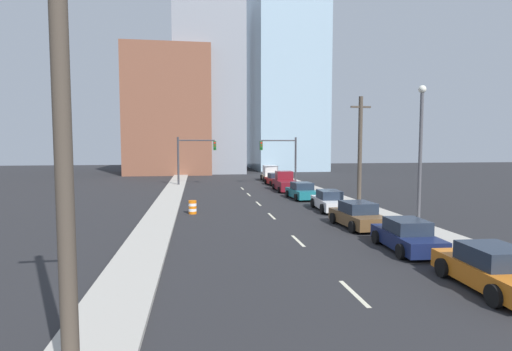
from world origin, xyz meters
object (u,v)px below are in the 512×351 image
(sedan_navy, at_px, (407,236))
(pickup_truck_maroon, at_px, (285,183))
(utility_pole_left_near, at_px, (62,125))
(sedan_white, at_px, (329,201))
(utility_pole_right_mid, at_px, (360,151))
(sedan_orange, at_px, (493,270))
(street_lamp, at_px, (421,146))
(traffic_barrel, at_px, (193,207))
(sedan_teal, at_px, (302,191))
(sedan_brown, at_px, (358,216))
(traffic_signal_right, at_px, (285,154))
(traffic_signal_left, at_px, (190,154))
(sedan_red, at_px, (276,180))
(box_truck_tan, at_px, (270,173))

(sedan_navy, height_order, pickup_truck_maroon, pickup_truck_maroon)
(utility_pole_left_near, xyz_separation_m, sedan_navy, (11.93, 9.24, -4.55))
(sedan_white, relative_size, pickup_truck_maroon, 0.89)
(utility_pole_right_mid, distance_m, sedan_orange, 18.13)
(street_lamp, relative_size, sedan_white, 1.72)
(traffic_barrel, distance_m, street_lamp, 15.43)
(traffic_barrel, relative_size, sedan_teal, 0.21)
(sedan_brown, height_order, sedan_teal, sedan_brown)
(traffic_signal_right, xyz_separation_m, pickup_truck_maroon, (-1.49, -6.86, -2.99))
(traffic_signal_left, distance_m, sedan_white, 22.80)
(sedan_navy, bearing_deg, traffic_signal_left, 111.25)
(sedan_teal, relative_size, sedan_red, 1.03)
(traffic_barrel, relative_size, box_truck_tan, 0.17)
(sedan_red, bearing_deg, sedan_white, -92.78)
(traffic_signal_right, relative_size, sedan_orange, 1.29)
(utility_pole_right_mid, height_order, traffic_barrel, utility_pole_right_mid)
(box_truck_tan, bearing_deg, utility_pole_right_mid, -80.72)
(sedan_navy, relative_size, sedan_brown, 0.98)
(traffic_barrel, height_order, sedan_navy, sedan_navy)
(sedan_brown, height_order, sedan_red, sedan_brown)
(sedan_red, distance_m, box_truck_tan, 6.09)
(utility_pole_right_mid, xyz_separation_m, sedan_orange, (-2.70, -17.54, -3.72))
(traffic_signal_left, xyz_separation_m, sedan_teal, (10.19, -13.48, -3.14))
(sedan_orange, distance_m, sedan_teal, 23.09)
(street_lamp, height_order, sedan_brown, street_lamp)
(traffic_signal_left, xyz_separation_m, street_lamp, (13.56, -26.96, 0.97))
(traffic_signal_right, distance_m, box_truck_tan, 6.14)
(sedan_orange, distance_m, box_truck_tan, 41.95)
(sedan_red, bearing_deg, sedan_teal, -94.03)
(traffic_signal_right, relative_size, sedan_brown, 1.30)
(traffic_signal_left, height_order, traffic_barrel, traffic_signal_left)
(traffic_signal_right, bearing_deg, sedan_navy, -92.34)
(utility_pole_left_near, distance_m, box_truck_tan, 47.88)
(sedan_white, bearing_deg, traffic_signal_left, 121.06)
(utility_pole_right_mid, distance_m, sedan_teal, 7.36)
(traffic_signal_left, bearing_deg, sedan_teal, -52.92)
(street_lamp, distance_m, sedan_red, 26.78)
(sedan_red, height_order, box_truck_tan, box_truck_tan)
(sedan_orange, xyz_separation_m, sedan_navy, (-0.24, 5.12, -0.02))
(traffic_signal_left, bearing_deg, sedan_navy, -71.82)
(street_lamp, height_order, sedan_teal, street_lamp)
(traffic_signal_right, distance_m, sedan_orange, 36.72)
(sedan_brown, bearing_deg, traffic_signal_right, 83.44)
(traffic_barrel, xyz_separation_m, sedan_red, (9.88, 19.35, 0.19))
(traffic_signal_left, height_order, sedan_navy, traffic_signal_left)
(traffic_signal_left, xyz_separation_m, sedan_orange, (10.57, -36.57, -3.14))
(traffic_signal_right, relative_size, utility_pole_left_near, 0.57)
(sedan_teal, bearing_deg, traffic_signal_left, 124.01)
(sedan_teal, bearing_deg, sedan_red, 86.25)
(traffic_barrel, distance_m, box_truck_tan, 27.42)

